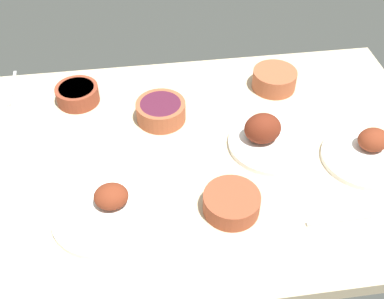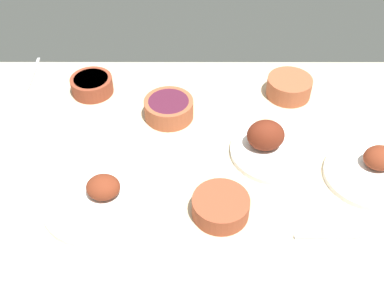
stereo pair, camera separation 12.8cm
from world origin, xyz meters
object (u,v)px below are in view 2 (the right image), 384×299
Objects in this scene: spoon_loose at (33,74)px; plate_near_viewer at (371,170)px; bowl_sauce at (92,84)px; fork_loose at (328,237)px; bowl_onions at (169,108)px; bowl_potatoes at (220,206)px; plate_center_main at (270,144)px; bowl_pasta at (289,86)px; plate_far_side at (95,200)px; folded_napkin at (48,149)px.

plate_near_viewer is at bearing -115.15° from spoon_loose.
bowl_sauce is 23.36cm from spoon_loose.
bowl_sauce is 84.67cm from fork_loose.
bowl_onions is (54.01, -23.88, 1.23)cm from plate_near_viewer.
bowl_potatoes is 0.78× the size of spoon_loose.
bowl_potatoes is (14.50, 21.39, -0.12)cm from plate_center_main.
plate_near_viewer is 86.53cm from bowl_sauce.
fork_loose is (-25.12, 7.14, -2.43)cm from bowl_potatoes.
plate_center_main is 1.74× the size of bowl_pasta.
bowl_pasta is at bearing 178.62° from bowl_sauce.
bowl_pasta is at bearing -98.21° from spoon_loose.
plate_center_main is at bearing -18.63° from plate_near_viewer.
plate_far_side is (71.03, 10.08, -0.14)cm from plate_near_viewer.
bowl_pasta is 54.37cm from fork_loose.
bowl_sauce is (78.73, -35.88, 0.93)cm from plate_near_viewer.
plate_near_viewer is 109.76cm from spoon_loose.
bowl_pasta is 1.06× the size of bowl_sauce.
bowl_onions is at bearing -23.85° from plate_near_viewer.
plate_center_main is 82.86cm from spoon_loose.
bowl_onions is 38.67cm from bowl_pasta.
bowl_onions reaches higher than folded_napkin.
folded_napkin is 38.05cm from spoon_loose.
plate_center_main is at bearing 109.64° from fork_loose.
spoon_loose is (29.05, -55.12, -1.40)cm from plate_far_side.
bowl_onions is at bearing 130.90° from fork_loose.
fork_loose is (-55.97, 9.79, -1.40)cm from plate_far_side.
plate_far_side is 1.71× the size of bowl_pasta.
plate_near_viewer is at bearing 156.15° from bowl_onions.
plate_near_viewer is 87.62cm from folded_napkin.
plate_near_viewer is 0.97× the size of plate_far_side.
plate_near_viewer is at bearing -162.41° from bowl_potatoes.
fork_loose is (-10.62, 28.53, -2.54)cm from plate_center_main.
bowl_sauce is at bearing -114.13° from spoon_loose.
bowl_pasta is 0.89× the size of folded_napkin.
bowl_pasta reaches higher than bowl_onions.
bowl_potatoes is 62.05cm from bowl_sauce.
fork_loose is (-1.74, 54.27, -2.89)cm from bowl_pasta.
plate_near_viewer is 42.16cm from bowl_potatoes.
plate_near_viewer reaches higher than bowl_sauce.
bowl_pasta reaches higher than fork_loose.
plate_far_side is 30.98cm from bowl_potatoes.
fork_loose is at bearing 157.99° from folded_napkin.
spoon_loose is at bearing -70.08° from folded_napkin.
bowl_potatoes is at bearing 163.35° from fork_loose.
bowl_pasta is (-54.23, -44.48, 1.49)cm from plate_far_side.
plate_far_side is 62.33cm from spoon_loose.
bowl_onions is (28.34, -15.23, 0.22)cm from plate_center_main.
plate_far_side is at bearing -153.13° from spoon_loose.
folded_napkin is 77.73cm from fork_loose.
plate_near_viewer reaches higher than bowl_onions.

